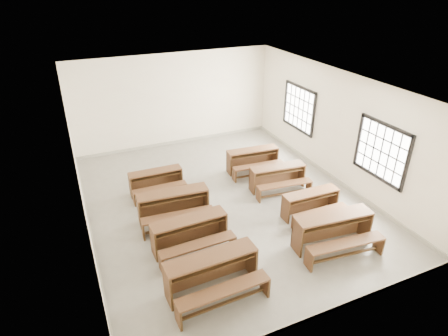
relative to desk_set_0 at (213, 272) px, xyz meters
name	(u,v)px	position (x,y,z in m)	size (l,w,h in m)	color
room	(227,126)	(1.59, 2.87, 1.67)	(8.50, 8.50, 3.20)	gray
desk_set_0	(213,272)	(0.00, 0.00, 0.00)	(1.83, 0.99, 0.81)	brown
desk_set_1	(190,232)	(0.03, 1.38, -0.03)	(1.71, 0.93, 0.76)	brown
desk_set_2	(174,204)	(0.02, 2.57, -0.02)	(1.80, 1.04, 0.78)	brown
desk_set_3	(156,180)	(-0.05, 4.04, -0.09)	(1.47, 0.78, 0.66)	brown
desk_set_4	(334,229)	(2.97, 0.16, -0.01)	(1.87, 1.10, 0.80)	brown
desk_set_5	(311,202)	(3.24, 1.36, -0.08)	(1.49, 0.79, 0.67)	brown
desk_set_6	(278,176)	(3.15, 2.83, -0.06)	(1.65, 0.98, 0.71)	brown
desk_set_7	(253,159)	(3.02, 4.10, -0.05)	(1.65, 0.96, 0.72)	brown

